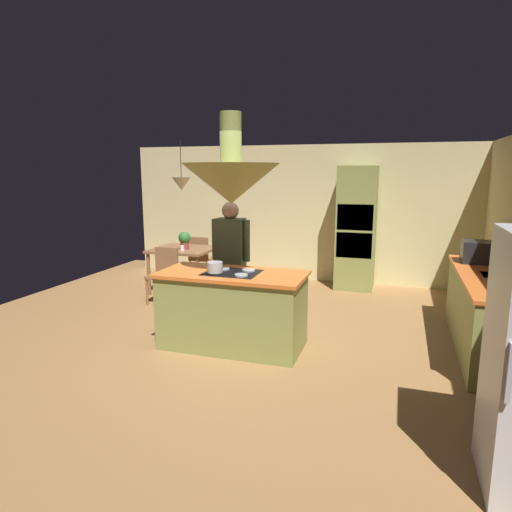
{
  "coord_description": "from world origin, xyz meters",
  "views": [
    {
      "loc": [
        1.83,
        -4.96,
        2.07
      ],
      "look_at": [
        0.1,
        0.4,
        1.0
      ],
      "focal_mm": 31.51,
      "sensor_mm": 36.0,
      "label": 1
    }
  ],
  "objects": [
    {
      "name": "pendant_light_over_table",
      "position": [
        -1.7,
        1.9,
        1.86
      ],
      "size": [
        0.32,
        0.32,
        0.82
      ],
      "color": "beige"
    },
    {
      "name": "potted_plant_on_table",
      "position": [
        -1.63,
        1.82,
        0.93
      ],
      "size": [
        0.2,
        0.2,
        0.3
      ],
      "color": "#99382D",
      "rests_on": "dining_table"
    },
    {
      "name": "canister_flour",
      "position": [
        2.84,
        0.01,
        1.01
      ],
      "size": [
        0.13,
        0.13,
        0.21
      ],
      "primitive_type": "cylinder",
      "color": "#E0B78C",
      "rests_on": "counter_run_right"
    },
    {
      "name": "person_at_island",
      "position": [
        -0.28,
        0.49,
        0.96
      ],
      "size": [
        0.53,
        0.22,
        1.68
      ],
      "color": "tan",
      "rests_on": "ground"
    },
    {
      "name": "cooking_pot_on_cooktop",
      "position": [
        -0.16,
        -0.33,
        0.99
      ],
      "size": [
        0.18,
        0.18,
        0.12
      ],
      "primitive_type": "cylinder",
      "color": "#B2B2B7",
      "rests_on": "kitchen_island"
    },
    {
      "name": "wall_back",
      "position": [
        0.0,
        3.45,
        1.27
      ],
      "size": [
        6.8,
        0.1,
        2.55
      ],
      "primitive_type": "cube",
      "color": "beige",
      "rests_on": "ground"
    },
    {
      "name": "cup_on_table",
      "position": [
        -1.6,
        1.67,
        0.81
      ],
      "size": [
        0.07,
        0.07,
        0.09
      ],
      "primitive_type": "cylinder",
      "color": "white",
      "rests_on": "dining_table"
    },
    {
      "name": "canister_sugar",
      "position": [
        2.84,
        0.19,
        1.0
      ],
      "size": [
        0.13,
        0.13,
        0.19
      ],
      "primitive_type": "cylinder",
      "color": "silver",
      "rests_on": "counter_run_right"
    },
    {
      "name": "microwave_on_counter",
      "position": [
        2.84,
        1.31,
        1.05
      ],
      "size": [
        0.46,
        0.36,
        0.28
      ],
      "primitive_type": "cube",
      "color": "#232326",
      "rests_on": "counter_run_right"
    },
    {
      "name": "range_hood",
      "position": [
        0.0,
        -0.2,
        1.96
      ],
      "size": [
        1.1,
        1.1,
        1.0
      ],
      "color": "#8C934C"
    },
    {
      "name": "dining_table",
      "position": [
        -1.7,
        1.9,
        0.66
      ],
      "size": [
        1.02,
        0.94,
        0.76
      ],
      "color": "brown",
      "rests_on": "ground"
    },
    {
      "name": "ground",
      "position": [
        0.0,
        0.0,
        0.0
      ],
      "size": [
        8.16,
        8.16,
        0.0
      ],
      "primitive_type": "plane",
      "color": "#9E7042"
    },
    {
      "name": "chair_by_back_wall",
      "position": [
        -1.7,
        2.59,
        0.5
      ],
      "size": [
        0.4,
        0.4,
        0.87
      ],
      "rotation": [
        0.0,
        0.0,
        3.14
      ],
      "color": "brown",
      "rests_on": "ground"
    },
    {
      "name": "counter_run_right",
      "position": [
        2.84,
        0.6,
        0.46
      ],
      "size": [
        0.73,
        2.42,
        0.91
      ],
      "color": "#8C934C",
      "rests_on": "ground"
    },
    {
      "name": "oven_tower",
      "position": [
        1.1,
        3.04,
        1.08
      ],
      "size": [
        0.66,
        0.62,
        2.16
      ],
      "color": "#8C934C",
      "rests_on": "ground"
    },
    {
      "name": "chair_facing_island",
      "position": [
        -1.7,
        1.21,
        0.5
      ],
      "size": [
        0.4,
        0.4,
        0.87
      ],
      "color": "brown",
      "rests_on": "ground"
    },
    {
      "name": "kitchen_island",
      "position": [
        0.0,
        -0.2,
        0.46
      ],
      "size": [
        1.71,
        0.83,
        0.93
      ],
      "color": "#8C934C",
      "rests_on": "ground"
    }
  ]
}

